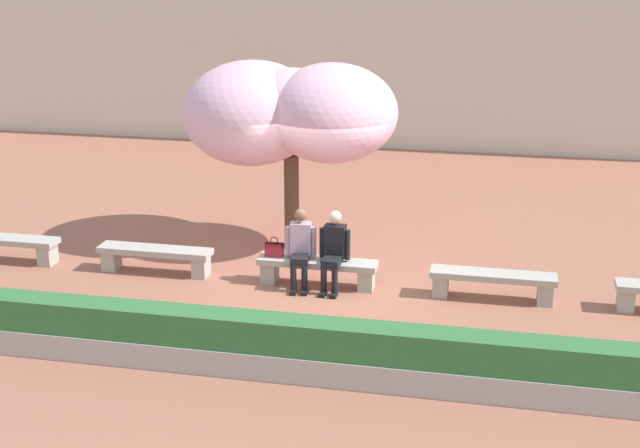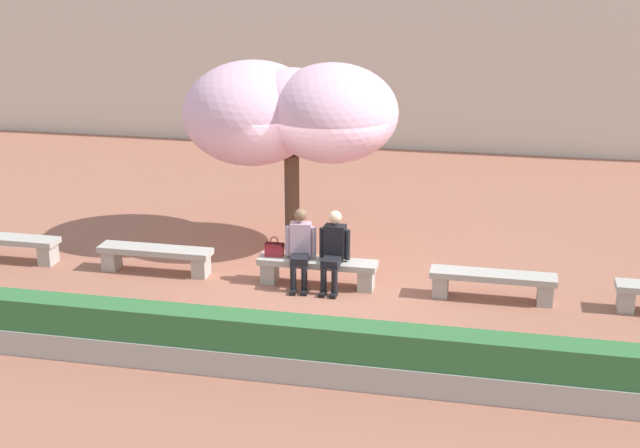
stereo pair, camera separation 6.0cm
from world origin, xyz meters
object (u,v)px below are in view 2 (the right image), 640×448
(stone_bench_center, at_px, (317,268))
(person_seated_left, at_px, (300,245))
(stone_bench_west_end, at_px, (5,244))
(person_seated_right, at_px, (334,248))
(stone_bench_near_west, at_px, (155,255))
(stone_bench_near_east, at_px, (493,281))
(handbag, at_px, (274,249))
(cherry_tree_main, at_px, (288,112))

(stone_bench_center, height_order, person_seated_left, person_seated_left)
(stone_bench_west_end, xyz_separation_m, person_seated_right, (5.93, -0.05, 0.39))
(stone_bench_west_end, relative_size, person_seated_right, 1.52)
(stone_bench_near_west, relative_size, stone_bench_near_east, 1.00)
(person_seated_right, distance_m, handbag, 1.02)
(handbag, xyz_separation_m, cherry_tree_main, (-0.21, 1.80, 1.93))
(stone_bench_near_east, distance_m, person_seated_left, 3.12)
(stone_bench_west_end, xyz_separation_m, stone_bench_near_west, (2.82, 0.00, 0.00))
(person_seated_left, height_order, person_seated_right, same)
(person_seated_left, bearing_deg, cherry_tree_main, 109.63)
(stone_bench_west_end, height_order, stone_bench_near_east, same)
(stone_bench_center, relative_size, person_seated_right, 1.52)
(stone_bench_west_end, distance_m, handbag, 4.92)
(stone_bench_near_west, xyz_separation_m, cherry_tree_main, (1.88, 1.82, 2.20))
(handbag, height_order, cherry_tree_main, cherry_tree_main)
(stone_bench_near_east, bearing_deg, stone_bench_center, 180.00)
(stone_bench_west_end, bearing_deg, stone_bench_near_west, 0.00)
(person_seated_left, distance_m, handbag, 0.48)
(stone_bench_west_end, bearing_deg, handbag, 0.31)
(person_seated_left, xyz_separation_m, cherry_tree_main, (-0.67, 1.87, 1.81))
(stone_bench_near_east, bearing_deg, cherry_tree_main, 154.18)
(person_seated_left, bearing_deg, person_seated_right, -0.08)
(stone_bench_center, relative_size, handbag, 5.79)
(stone_bench_near_west, bearing_deg, stone_bench_west_end, 180.00)
(stone_bench_near_east, xyz_separation_m, person_seated_left, (-3.10, -0.05, 0.39))
(stone_bench_near_east, distance_m, handbag, 3.57)
(person_seated_right, bearing_deg, stone_bench_near_west, 179.01)
(stone_bench_near_west, relative_size, person_seated_left, 1.52)
(stone_bench_center, distance_m, cherry_tree_main, 3.01)
(stone_bench_near_west, distance_m, person_seated_right, 3.13)
(stone_bench_center, height_order, person_seated_right, person_seated_right)
(stone_bench_west_end, bearing_deg, person_seated_left, -0.56)
(stone_bench_near_west, distance_m, handbag, 2.11)
(stone_bench_west_end, height_order, person_seated_right, person_seated_right)
(person_seated_left, height_order, cherry_tree_main, cherry_tree_main)
(cherry_tree_main, bearing_deg, stone_bench_near_west, -135.94)
(stone_bench_near_west, height_order, cherry_tree_main, cherry_tree_main)
(stone_bench_center, xyz_separation_m, cherry_tree_main, (-0.94, 1.82, 2.20))
(stone_bench_near_east, bearing_deg, person_seated_right, -178.79)
(stone_bench_near_east, bearing_deg, handbag, 179.57)
(stone_bench_near_west, bearing_deg, handbag, 0.73)
(person_seated_right, bearing_deg, handbag, 175.48)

